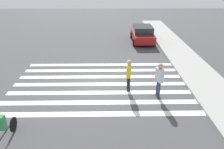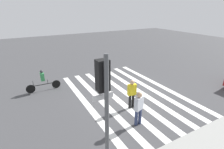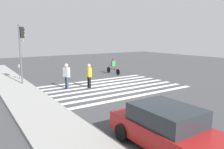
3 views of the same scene
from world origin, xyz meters
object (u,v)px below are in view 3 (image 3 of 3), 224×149
object	(u,v)px
traffic_light	(21,43)
pedestrian_child_with_backpack	(67,75)
parking_meter	(19,69)
car_parked_dark_suv	(166,127)
cyclist_near_curb	(113,66)
pedestrian_adult_blue_shirt	(89,74)

from	to	relation	value
traffic_light	pedestrian_child_with_backpack	distance (m)	4.44
traffic_light	parking_meter	size ratio (longest dim) A/B	3.29
car_parked_dark_suv	traffic_light	bearing A→B (deg)	7.97
traffic_light	cyclist_near_curb	world-z (taller)	traffic_light
traffic_light	cyclist_near_curb	size ratio (longest dim) A/B	1.98
cyclist_near_curb	car_parked_dark_suv	xyz separation A→B (m)	(-13.63, 7.10, -0.10)
parking_meter	car_parked_dark_suv	world-z (taller)	car_parked_dark_suv
traffic_light	parking_meter	distance (m)	3.03
traffic_light	pedestrian_child_with_backpack	size ratio (longest dim) A/B	2.52
car_parked_dark_suv	pedestrian_adult_blue_shirt	bearing A→B (deg)	-12.09
parking_meter	pedestrian_child_with_backpack	distance (m)	5.57
traffic_light	pedestrian_adult_blue_shirt	xyz separation A→B (m)	(-3.70, -3.82, -2.28)
pedestrian_child_with_backpack	cyclist_near_curb	distance (m)	7.42
traffic_light	parking_meter	world-z (taller)	traffic_light
pedestrian_adult_blue_shirt	car_parked_dark_suv	xyz separation A→B (m)	(-9.42, 2.10, -0.26)
parking_meter	traffic_light	bearing A→B (deg)	177.65
car_parked_dark_suv	cyclist_near_curb	bearing A→B (deg)	-27.04
parking_meter	car_parked_dark_suv	size ratio (longest dim) A/B	0.35
cyclist_near_curb	pedestrian_adult_blue_shirt	bearing A→B (deg)	130.90
traffic_light	car_parked_dark_suv	bearing A→B (deg)	-172.50
pedestrian_adult_blue_shirt	car_parked_dark_suv	size ratio (longest dim) A/B	0.44
traffic_light	car_parked_dark_suv	xyz separation A→B (m)	(-13.11, -1.73, -2.54)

